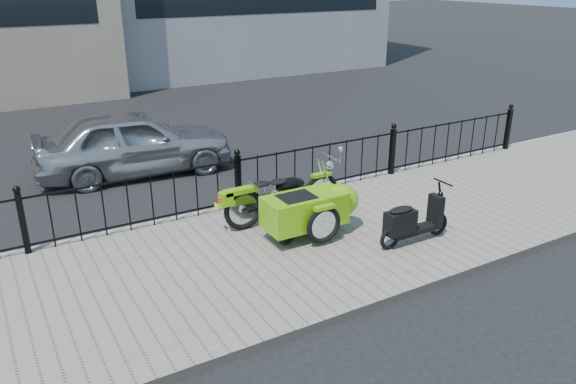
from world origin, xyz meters
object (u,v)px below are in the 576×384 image
spare_tire (288,225)px  sedan_car (134,142)px  motorcycle_sidecar (310,204)px  scooter (411,222)px

spare_tire → sedan_car: size_ratio=0.15×
motorcycle_sidecar → sedan_car: 4.78m
spare_tire → sedan_car: sedan_car is taller
scooter → spare_tire: (-1.64, 0.93, -0.05)m
scooter → spare_tire: scooter is taller
scooter → spare_tire: size_ratio=2.19×
spare_tire → sedan_car: 4.85m
scooter → motorcycle_sidecar: bearing=134.5°
motorcycle_sidecar → spare_tire: 0.58m
motorcycle_sidecar → sedan_car: (-1.52, 4.53, 0.10)m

